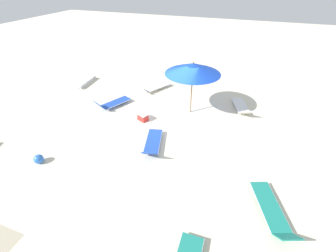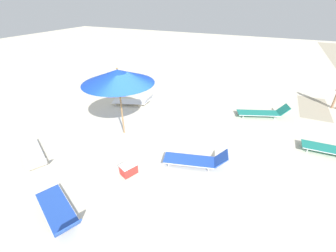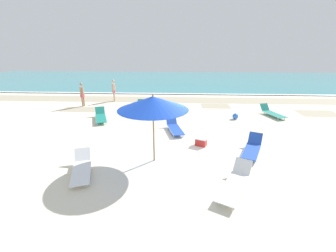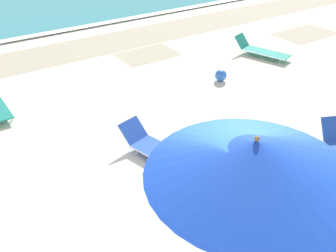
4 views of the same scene
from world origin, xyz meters
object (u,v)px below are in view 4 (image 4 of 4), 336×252
beach_umbrella (254,159)px  beach_ball (221,75)px  sun_lounger_mid_beach_pair_a (158,149)px  sun_lounger_near_water_left (261,50)px  cooler_box (258,173)px

beach_umbrella → beach_ball: (4.50, 5.62, -2.18)m
beach_umbrella → sun_lounger_mid_beach_pair_a: bearing=77.5°
sun_lounger_near_water_left → beach_ball: size_ratio=5.77×
sun_lounger_mid_beach_pair_a → beach_ball: (3.76, 2.30, -0.04)m
beach_umbrella → sun_lounger_near_water_left: (7.05, 6.43, -2.14)m
sun_lounger_near_water_left → beach_ball: bearing=179.1°
beach_umbrella → cooler_box: bearing=37.6°
beach_umbrella → beach_ball: beach_umbrella is taller
sun_lounger_mid_beach_pair_a → cooler_box: (1.27, -1.78, -0.03)m
beach_ball → cooler_box: cooler_box is taller
sun_lounger_near_water_left → sun_lounger_mid_beach_pair_a: sun_lounger_near_water_left is taller
beach_umbrella → cooler_box: beach_umbrella is taller
beach_ball → cooler_box: size_ratio=0.61×
sun_lounger_mid_beach_pair_a → beach_umbrella: bearing=-117.1°
beach_umbrella → sun_lounger_mid_beach_pair_a: size_ratio=1.26×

